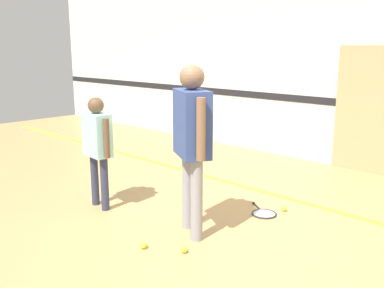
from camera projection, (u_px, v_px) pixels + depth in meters
name	position (u px, v px, depth m)	size (l,w,h in m)	color
ground_plane	(203.00, 231.00, 4.43)	(16.00, 16.00, 0.00)	tan
wall_back	(354.00, 66.00, 6.47)	(16.00, 0.07, 3.20)	silver
floor_stripe	(280.00, 196.00, 5.47)	(14.40, 0.10, 0.01)	yellow
person_instructor	(192.00, 132.00, 4.16)	(0.58, 0.46, 1.71)	gray
person_student_left	(98.00, 141.00, 4.93)	(0.50, 0.24, 1.31)	#2D334C
racket_spare_on_floor	(264.00, 213.00, 4.89)	(0.50, 0.41, 0.03)	#28282D
tennis_ball_near_instructor	(184.00, 250.00, 3.96)	(0.07, 0.07, 0.07)	#CCE038
tennis_ball_by_spare_racket	(284.00, 209.00, 4.97)	(0.07, 0.07, 0.07)	#CCE038
tennis_ball_stray_left	(144.00, 245.00, 4.05)	(0.07, 0.07, 0.07)	#CCE038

